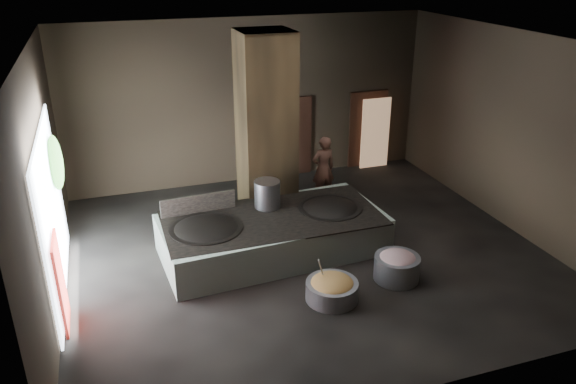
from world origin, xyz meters
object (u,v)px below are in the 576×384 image
object	(u,v)px
hearth_platform	(273,235)
stock_pot	(267,194)
veg_basin	(332,291)
wok_left	(206,232)
cook	(323,169)
meat_basin	(397,268)
wok_right	(330,211)

from	to	relation	value
hearth_platform	stock_pot	size ratio (longest dim) A/B	7.67
hearth_platform	veg_basin	world-z (taller)	hearth_platform
wok_left	stock_pot	xyz separation A→B (m)	(1.50, 0.60, 0.38)
cook	meat_basin	distance (m)	4.13
stock_pot	veg_basin	xyz separation A→B (m)	(0.47, -2.66, -0.95)
wok_left	meat_basin	bearing A→B (deg)	-27.47
wok_right	meat_basin	world-z (taller)	wok_right
hearth_platform	wok_right	bearing A→B (deg)	-1.67
stock_pot	veg_basin	world-z (taller)	stock_pot
hearth_platform	wok_right	world-z (taller)	wok_right
wok_left	stock_pot	size ratio (longest dim) A/B	2.42
wok_right	stock_pot	world-z (taller)	stock_pot
hearth_platform	meat_basin	size ratio (longest dim) A/B	5.19
wok_left	cook	bearing A→B (deg)	32.95
wok_right	veg_basin	bearing A→B (deg)	-111.16
wok_left	veg_basin	distance (m)	2.90
wok_right	cook	world-z (taller)	cook
hearth_platform	wok_right	distance (m)	1.39
hearth_platform	wok_left	xyz separation A→B (m)	(-1.45, -0.05, 0.34)
wok_left	wok_right	size ratio (longest dim) A/B	1.07
meat_basin	stock_pot	bearing A→B (deg)	129.35
hearth_platform	wok_left	size ratio (longest dim) A/B	3.17
wok_right	cook	size ratio (longest dim) A/B	0.80
hearth_platform	stock_pot	world-z (taller)	stock_pot
stock_pot	veg_basin	bearing A→B (deg)	-80.06
hearth_platform	meat_basin	distance (m)	2.75
hearth_platform	veg_basin	xyz separation A→B (m)	(0.52, -2.11, -0.23)
veg_basin	hearth_platform	bearing A→B (deg)	103.76
wok_left	cook	size ratio (longest dim) A/B	0.86
hearth_platform	cook	world-z (taller)	cook
wok_left	meat_basin	xyz separation A→B (m)	(3.47, -1.80, -0.50)
hearth_platform	cook	bearing A→B (deg)	43.40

